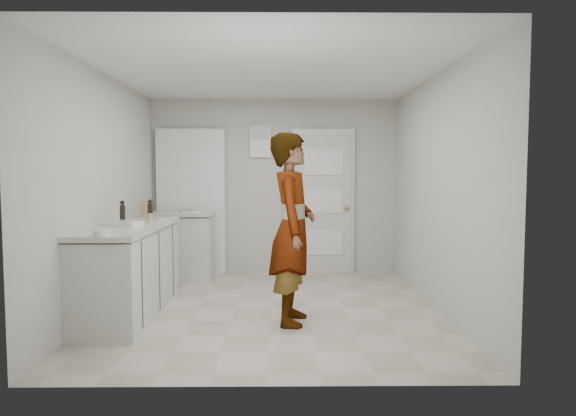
{
  "coord_description": "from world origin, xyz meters",
  "views": [
    {
      "loc": [
        0.12,
        -5.41,
        1.46
      ],
      "look_at": [
        0.18,
        0.4,
        1.06
      ],
      "focal_mm": 32.0,
      "sensor_mm": 36.0,
      "label": 1
    }
  ],
  "objects_px": {
    "oil_cruet_a": "(150,210)",
    "baking_dish": "(125,224)",
    "oil_cruet_b": "(123,213)",
    "person": "(292,229)",
    "cake_mix_box": "(146,210)",
    "spice_jar": "(150,218)",
    "egg_bowl": "(101,233)"
  },
  "relations": [
    {
      "from": "oil_cruet_a",
      "to": "baking_dish",
      "type": "bearing_deg",
      "value": -96.32
    },
    {
      "from": "oil_cruet_a",
      "to": "person",
      "type": "bearing_deg",
      "value": -28.96
    },
    {
      "from": "oil_cruet_b",
      "to": "egg_bowl",
      "type": "relative_size",
      "value": 1.83
    },
    {
      "from": "egg_bowl",
      "to": "person",
      "type": "bearing_deg",
      "value": 20.21
    },
    {
      "from": "cake_mix_box",
      "to": "oil_cruet_a",
      "type": "relative_size",
      "value": 0.8
    },
    {
      "from": "person",
      "to": "cake_mix_box",
      "type": "distance_m",
      "value": 2.1
    },
    {
      "from": "spice_jar",
      "to": "egg_bowl",
      "type": "xyz_separation_m",
      "value": [
        -0.09,
        -1.27,
        -0.02
      ]
    },
    {
      "from": "oil_cruet_a",
      "to": "baking_dish",
      "type": "relative_size",
      "value": 0.67
    },
    {
      "from": "baking_dish",
      "to": "person",
      "type": "bearing_deg",
      "value": -6.59
    },
    {
      "from": "oil_cruet_a",
      "to": "oil_cruet_b",
      "type": "relative_size",
      "value": 0.93
    },
    {
      "from": "oil_cruet_b",
      "to": "egg_bowl",
      "type": "bearing_deg",
      "value": -83.47
    },
    {
      "from": "oil_cruet_b",
      "to": "oil_cruet_a",
      "type": "bearing_deg",
      "value": 75.8
    },
    {
      "from": "baking_dish",
      "to": "cake_mix_box",
      "type": "bearing_deg",
      "value": 93.06
    },
    {
      "from": "person",
      "to": "baking_dish",
      "type": "xyz_separation_m",
      "value": [
        -1.67,
        0.19,
        0.03
      ]
    },
    {
      "from": "spice_jar",
      "to": "baking_dish",
      "type": "relative_size",
      "value": 0.25
    },
    {
      "from": "spice_jar",
      "to": "oil_cruet_a",
      "type": "distance_m",
      "value": 0.23
    },
    {
      "from": "egg_bowl",
      "to": "oil_cruet_b",
      "type": "bearing_deg",
      "value": 96.53
    },
    {
      "from": "person",
      "to": "egg_bowl",
      "type": "distance_m",
      "value": 1.74
    },
    {
      "from": "spice_jar",
      "to": "cake_mix_box",
      "type": "bearing_deg",
      "value": 109.21
    },
    {
      "from": "cake_mix_box",
      "to": "spice_jar",
      "type": "distance_m",
      "value": 0.56
    },
    {
      "from": "oil_cruet_b",
      "to": "baking_dish",
      "type": "xyz_separation_m",
      "value": [
        0.06,
        -0.14,
        -0.1
      ]
    },
    {
      "from": "spice_jar",
      "to": "oil_cruet_b",
      "type": "distance_m",
      "value": 0.4
    },
    {
      "from": "person",
      "to": "spice_jar",
      "type": "relative_size",
      "value": 21.15
    },
    {
      "from": "cake_mix_box",
      "to": "baking_dish",
      "type": "xyz_separation_m",
      "value": [
        0.05,
        -1.0,
        -0.07
      ]
    },
    {
      "from": "oil_cruet_b",
      "to": "person",
      "type": "bearing_deg",
      "value": -10.84
    },
    {
      "from": "oil_cruet_b",
      "to": "egg_bowl",
      "type": "height_order",
      "value": "oil_cruet_b"
    },
    {
      "from": "cake_mix_box",
      "to": "egg_bowl",
      "type": "xyz_separation_m",
      "value": [
        0.1,
        -1.8,
        -0.07
      ]
    },
    {
      "from": "cake_mix_box",
      "to": "oil_cruet_b",
      "type": "distance_m",
      "value": 0.86
    },
    {
      "from": "oil_cruet_a",
      "to": "baking_dish",
      "type": "height_order",
      "value": "oil_cruet_a"
    },
    {
      "from": "person",
      "to": "oil_cruet_a",
      "type": "bearing_deg",
      "value": 66.67
    },
    {
      "from": "spice_jar",
      "to": "oil_cruet_a",
      "type": "height_order",
      "value": "oil_cruet_a"
    },
    {
      "from": "person",
      "to": "oil_cruet_b",
      "type": "bearing_deg",
      "value": 84.79
    }
  ]
}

